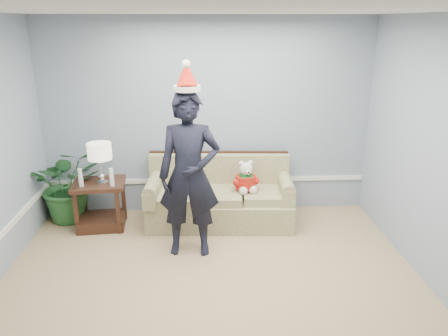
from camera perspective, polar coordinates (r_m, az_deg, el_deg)
name	(u,v)px	position (r m, az deg, el deg)	size (l,w,h in m)	color
room_shell	(212,182)	(3.62, -1.59, -1.84)	(4.54, 5.04, 2.74)	tan
wainscot_trim	(107,222)	(5.17, -15.09, -6.80)	(4.49, 4.99, 0.06)	white
sofa	(220,199)	(5.95, -0.55, -4.06)	(1.97, 0.94, 0.90)	#53582A
side_table	(101,210)	(6.03, -15.74, -5.24)	(0.70, 0.60, 0.63)	#3E2016
table_lamp	(100,153)	(5.70, -15.94, 1.90)	(0.30, 0.30, 0.54)	silver
candle_pair	(96,178)	(5.72, -16.36, -1.27)	(0.44, 0.06, 0.24)	silver
houseplant	(69,184)	(6.28, -19.60, -1.94)	(0.94, 0.81, 1.04)	#235A2A
man	(189,175)	(4.95, -4.55, -0.95)	(0.70, 0.46, 1.92)	black
santa_hat	(187,77)	(4.71, -4.89, 11.76)	(0.30, 0.34, 0.34)	silver
teddy_bear	(246,180)	(5.75, 2.85, -1.61)	(0.32, 0.33, 0.43)	silver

